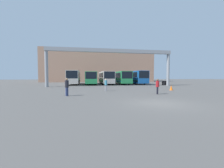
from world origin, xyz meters
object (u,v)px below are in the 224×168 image
at_px(bus_slot_3, 122,77).
at_px(pedestrian_near_center, 157,86).
at_px(pedestrian_near_right, 67,86).
at_px(tire_stack, 164,83).
at_px(pedestrian_mid_right, 106,84).
at_px(traffic_cone, 171,88).
at_px(bus_slot_0, 74,77).
at_px(bus_slot_2, 106,77).
at_px(bus_slot_1, 90,77).
at_px(bus_slot_4, 135,77).

distance_m(bus_slot_3, pedestrian_near_center, 21.98).
xyz_separation_m(pedestrian_near_right, tire_stack, (18.94, 15.47, -0.44)).
xyz_separation_m(bus_slot_3, pedestrian_near_center, (-1.45, -21.91, -0.93)).
distance_m(pedestrian_mid_right, traffic_cone, 9.03).
xyz_separation_m(pedestrian_near_right, traffic_cone, (13.41, 3.82, -0.57)).
height_order(bus_slot_0, bus_slot_2, bus_slot_0).
distance_m(pedestrian_near_right, traffic_cone, 13.96).
bearing_deg(bus_slot_1, pedestrian_mid_right, -85.47).
relative_size(bus_slot_0, pedestrian_near_center, 6.83).
height_order(bus_slot_2, pedestrian_near_right, bus_slot_2).
bearing_deg(pedestrian_near_center, bus_slot_0, -126.14).
xyz_separation_m(bus_slot_0, traffic_cone, (14.35, -18.41, -1.50)).
relative_size(bus_slot_1, pedestrian_near_center, 7.54).
height_order(traffic_cone, tire_stack, tire_stack).
relative_size(bus_slot_4, traffic_cone, 16.91).
bearing_deg(bus_slot_3, bus_slot_2, 169.74).
relative_size(bus_slot_3, tire_stack, 9.82).
relative_size(bus_slot_0, pedestrian_mid_right, 7.01).
bearing_deg(bus_slot_2, bus_slot_4, 1.26).
bearing_deg(pedestrian_near_right, bus_slot_4, 171.32).
distance_m(bus_slot_1, pedestrian_near_right, 23.02).
xyz_separation_m(bus_slot_4, pedestrian_near_center, (-5.36, -22.79, -1.01)).
bearing_deg(bus_slot_1, pedestrian_near_right, -97.42).
relative_size(bus_slot_4, tire_stack, 11.51).
xyz_separation_m(bus_slot_1, bus_slot_3, (7.82, -1.06, 0.07)).
bearing_deg(tire_stack, pedestrian_near_right, -140.77).
distance_m(pedestrian_mid_right, pedestrian_near_right, 6.29).
relative_size(bus_slot_3, pedestrian_near_right, 5.87).
height_order(pedestrian_near_center, tire_stack, pedestrian_near_center).
bearing_deg(bus_slot_1, bus_slot_4, -0.86).
distance_m(pedestrian_mid_right, pedestrian_near_center, 6.75).
bearing_deg(bus_slot_2, pedestrian_near_right, -107.03).
bearing_deg(bus_slot_4, bus_slot_0, -178.51).
distance_m(bus_slot_4, traffic_cone, 18.92).
bearing_deg(bus_slot_0, tire_stack, -18.80).
height_order(pedestrian_mid_right, pedestrian_near_right, pedestrian_near_right).
bearing_deg(pedestrian_near_center, bus_slot_1, -135.30).
distance_m(bus_slot_4, pedestrian_mid_right, 20.90).
bearing_deg(pedestrian_near_center, bus_slot_3, -154.60).
height_order(bus_slot_2, bus_slot_3, bus_slot_3).
xyz_separation_m(bus_slot_3, pedestrian_near_right, (-10.79, -21.76, -0.87)).
bearing_deg(pedestrian_near_center, traffic_cone, 163.47).
relative_size(bus_slot_2, tire_stack, 11.18).
bearing_deg(pedestrian_mid_right, bus_slot_2, -60.54).
relative_size(pedestrian_mid_right, traffic_cone, 2.25).
bearing_deg(pedestrian_near_right, traffic_cone, 130.23).
distance_m(bus_slot_2, traffic_cone, 19.81).
bearing_deg(bus_slot_1, tire_stack, -24.71).
relative_size(bus_slot_2, pedestrian_near_right, 6.68).
distance_m(bus_slot_4, tire_stack, 8.45).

